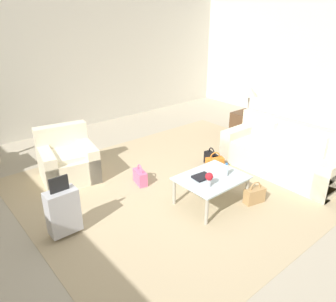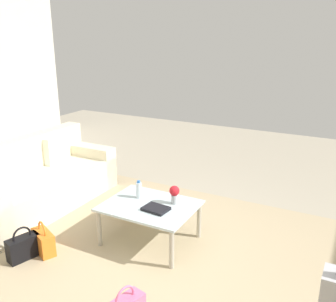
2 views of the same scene
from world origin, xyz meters
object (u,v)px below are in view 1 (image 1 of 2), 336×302
object	(u,v)px
coffee_table	(211,180)
suitcase_silver	(63,211)
couch	(284,155)
flower_vase	(209,178)
coffee_table_book	(202,177)
table_lamp	(250,92)
side_table	(246,124)
water_bottle	(226,170)
handbag_tan	(254,195)
armchair	(67,162)
handbag_pink	(140,177)
handbag_black	(211,159)
handbag_orange	(215,164)

from	to	relation	value
coffee_table	suitcase_silver	world-z (taller)	suitcase_silver
couch	flower_vase	world-z (taller)	couch
coffee_table_book	table_lamp	world-z (taller)	table_lamp
side_table	water_bottle	bearing A→B (deg)	-148.39
suitcase_silver	couch	bearing A→B (deg)	-11.91
handbag_tan	side_table	bearing A→B (deg)	40.13
armchair	suitcase_silver	bearing A→B (deg)	-115.90
side_table	handbag_pink	distance (m)	3.29
water_bottle	handbag_black	xyz separation A→B (m)	(0.77, 0.99, -0.41)
coffee_table	handbag_orange	world-z (taller)	coffee_table
coffee_table	water_bottle	xyz separation A→B (m)	(0.20, -0.10, 0.15)
couch	handbag_orange	size ratio (longest dim) A/B	5.92
table_lamp	handbag_orange	distance (m)	2.26
coffee_table	handbag_tan	xyz separation A→B (m)	(0.52, -0.42, -0.26)
flower_vase	handbag_black	size ratio (longest dim) A/B	0.57
table_lamp	handbag_tan	bearing A→B (deg)	-139.87
table_lamp	suitcase_silver	size ratio (longest dim) A/B	0.73
coffee_table	handbag_pink	distance (m)	1.29
flower_vase	suitcase_silver	xyz separation A→B (m)	(-1.78, 0.85, -0.21)
table_lamp	coffee_table_book	bearing A→B (deg)	-154.07
armchair	water_bottle	world-z (taller)	armchair
water_bottle	handbag_orange	world-z (taller)	water_bottle
handbag_orange	handbag_pink	world-z (taller)	same
table_lamp	handbag_pink	world-z (taller)	table_lamp
couch	armchair	world-z (taller)	couch
suitcase_silver	handbag_tan	bearing A→B (deg)	-23.97
couch	water_bottle	bearing A→B (deg)	180.00
handbag_tan	flower_vase	bearing A→B (deg)	159.91
suitcase_silver	handbag_pink	world-z (taller)	suitcase_silver
coffee_table_book	side_table	bearing A→B (deg)	31.42
water_bottle	table_lamp	size ratio (longest dim) A/B	0.33
couch	suitcase_silver	world-z (taller)	couch
couch	handbag_orange	distance (m)	1.24
table_lamp	handbag_orange	size ratio (longest dim) A/B	1.72
couch	water_bottle	xyz separation A→B (m)	(-1.59, 0.00, 0.23)
table_lamp	handbag_black	size ratio (longest dim) A/B	1.72
flower_vase	water_bottle	bearing A→B (deg)	6.79
couch	coffee_table	world-z (taller)	couch
handbag_pink	table_lamp	bearing A→B (deg)	5.74
handbag_orange	handbag_tan	bearing A→B (deg)	-107.22
couch	handbag_black	xyz separation A→B (m)	(-0.82, 0.99, -0.18)
flower_vase	handbag_black	bearing A→B (deg)	41.15
couch	water_bottle	size ratio (longest dim) A/B	10.38
coffee_table	armchair	bearing A→B (deg)	120.70
coffee_table	table_lamp	bearing A→B (deg)	28.18
water_bottle	side_table	bearing A→B (deg)	31.61
armchair	handbag_orange	distance (m)	2.61
handbag_tan	coffee_table	bearing A→B (deg)	141.06
water_bottle	handbag_orange	size ratio (longest dim) A/B	0.57
couch	side_table	distance (m)	1.89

